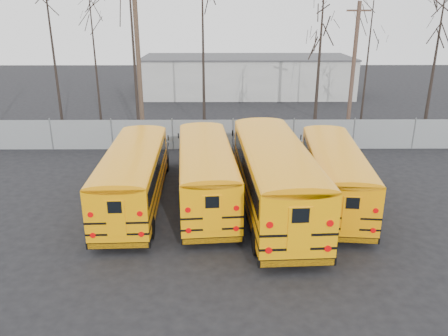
{
  "coord_description": "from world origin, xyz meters",
  "views": [
    {
      "loc": [
        -0.8,
        -15.88,
        8.7
      ],
      "look_at": [
        -0.66,
        3.8,
        1.6
      ],
      "focal_mm": 35.0,
      "sensor_mm": 36.0,
      "label": 1
    }
  ],
  "objects_px": {
    "bus_d": "(334,169)",
    "utility_pole_right": "(353,68)",
    "bus_b": "(206,167)",
    "bus_c": "(274,171)",
    "utility_pole_left": "(139,65)",
    "bus_a": "(134,171)"
  },
  "relations": [
    {
      "from": "bus_d",
      "to": "utility_pole_right",
      "type": "distance_m",
      "value": 13.74
    },
    {
      "from": "bus_b",
      "to": "bus_c",
      "type": "height_order",
      "value": "bus_c"
    },
    {
      "from": "bus_d",
      "to": "utility_pole_right",
      "type": "relative_size",
      "value": 1.1
    },
    {
      "from": "bus_c",
      "to": "utility_pole_left",
      "type": "height_order",
      "value": "utility_pole_left"
    },
    {
      "from": "bus_a",
      "to": "utility_pole_left",
      "type": "height_order",
      "value": "utility_pole_left"
    },
    {
      "from": "bus_b",
      "to": "bus_d",
      "type": "height_order",
      "value": "bus_b"
    },
    {
      "from": "bus_c",
      "to": "bus_d",
      "type": "bearing_deg",
      "value": 14.24
    },
    {
      "from": "utility_pole_left",
      "to": "bus_b",
      "type": "bearing_deg",
      "value": -67.93
    },
    {
      "from": "bus_b",
      "to": "bus_d",
      "type": "relative_size",
      "value": 1.04
    },
    {
      "from": "bus_b",
      "to": "utility_pole_left",
      "type": "height_order",
      "value": "utility_pole_left"
    },
    {
      "from": "bus_b",
      "to": "utility_pole_right",
      "type": "xyz_separation_m",
      "value": [
        10.29,
        12.55,
        3.08
      ]
    },
    {
      "from": "bus_c",
      "to": "bus_d",
      "type": "relative_size",
      "value": 1.17
    },
    {
      "from": "bus_a",
      "to": "bus_c",
      "type": "height_order",
      "value": "bus_c"
    },
    {
      "from": "bus_a",
      "to": "bus_b",
      "type": "relative_size",
      "value": 0.98
    },
    {
      "from": "bus_c",
      "to": "utility_pole_left",
      "type": "bearing_deg",
      "value": 120.36
    },
    {
      "from": "bus_b",
      "to": "bus_d",
      "type": "bearing_deg",
      "value": -6.18
    },
    {
      "from": "bus_a",
      "to": "utility_pole_left",
      "type": "relative_size",
      "value": 1.02
    },
    {
      "from": "bus_c",
      "to": "utility_pole_right",
      "type": "distance_m",
      "value": 15.66
    },
    {
      "from": "bus_a",
      "to": "utility_pole_right",
      "type": "height_order",
      "value": "utility_pole_right"
    },
    {
      "from": "bus_a",
      "to": "utility_pole_right",
      "type": "bearing_deg",
      "value": 41.43
    },
    {
      "from": "bus_a",
      "to": "utility_pole_left",
      "type": "bearing_deg",
      "value": 95.6
    },
    {
      "from": "bus_c",
      "to": "utility_pole_right",
      "type": "xyz_separation_m",
      "value": [
        7.2,
        13.61,
        2.85
      ]
    }
  ]
}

